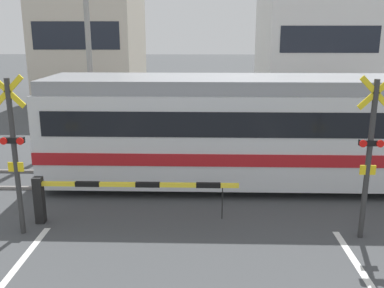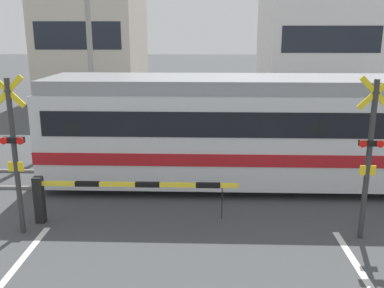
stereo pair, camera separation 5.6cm
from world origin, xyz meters
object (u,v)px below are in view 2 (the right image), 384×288
object	(u,v)px
commuter_train	(313,128)
crossing_signal_right	(369,152)
crossing_barrier_near	(95,191)
pedestrian	(199,113)
crossing_signal_left	(14,149)
crossing_barrier_far	(256,131)

from	to	relation	value
commuter_train	crossing_signal_right	xyz separation A→B (m)	(0.32, -3.32, 0.26)
commuter_train	crossing_barrier_near	world-z (taller)	commuter_train
commuter_train	pedestrian	size ratio (longest dim) A/B	8.89
crossing_signal_left	crossing_barrier_near	bearing A→B (deg)	19.29
crossing_barrier_near	crossing_signal_right	size ratio (longest dim) A/B	1.34
crossing_barrier_far	crossing_signal_left	world-z (taller)	crossing_signal_left
crossing_signal_left	commuter_train	bearing A→B (deg)	25.59
crossing_barrier_near	crossing_barrier_far	distance (m)	7.42
crossing_signal_left	pedestrian	xyz separation A→B (m)	(3.65, 8.96, -0.93)
crossing_barrier_near	crossing_signal_left	bearing A→B (deg)	-160.71
crossing_barrier_far	crossing_signal_left	size ratio (longest dim) A/B	1.34
crossing_barrier_far	crossing_signal_right	size ratio (longest dim) A/B	1.34
crossing_barrier_near	pedestrian	bearing A→B (deg)	75.65
crossing_signal_right	commuter_train	bearing A→B (deg)	95.45
crossing_signal_left	crossing_signal_right	world-z (taller)	same
crossing_barrier_near	crossing_signal_left	size ratio (longest dim) A/B	1.34
crossing_barrier_far	pedestrian	distance (m)	3.17
crossing_signal_left	pedestrian	size ratio (longest dim) A/B	2.05
crossing_signal_right	pedestrian	size ratio (longest dim) A/B	2.05
crossing_barrier_far	pedestrian	size ratio (longest dim) A/B	2.75
commuter_train	crossing_signal_left	bearing A→B (deg)	-154.41
commuter_train	crossing_barrier_far	xyz separation A→B (m)	(-1.17, 3.28, -0.86)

